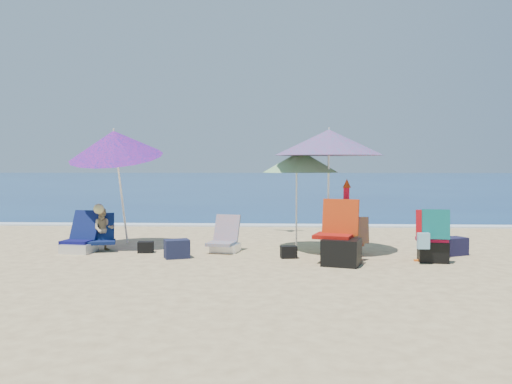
{
  "coord_description": "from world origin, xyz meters",
  "views": [
    {
      "loc": [
        0.16,
        -8.84,
        1.62
      ],
      "look_at": [
        -0.3,
        1.0,
        1.1
      ],
      "focal_mm": 38.04,
      "sensor_mm": 36.0,
      "label": 1
    }
  ],
  "objects_px": {
    "umbrella_turquoise": "(329,142)",
    "person_center": "(348,228)",
    "umbrella_striped": "(301,162)",
    "camp_chair_right": "(433,243)",
    "camp_chair_left": "(340,245)",
    "person_left": "(103,229)",
    "umbrella_blue": "(115,144)",
    "furled_umbrella": "(346,214)",
    "chair_navy": "(80,241)",
    "chair_rainbow": "(225,242)"
  },
  "relations": [
    {
      "from": "umbrella_turquoise",
      "to": "chair_rainbow",
      "type": "bearing_deg",
      "value": -179.26
    },
    {
      "from": "person_center",
      "to": "person_left",
      "type": "relative_size",
      "value": 1.09
    },
    {
      "from": "umbrella_striped",
      "to": "camp_chair_right",
      "type": "xyz_separation_m",
      "value": [
        2.13,
        -1.21,
        -1.34
      ]
    },
    {
      "from": "chair_navy",
      "to": "furled_umbrella",
      "type": "bearing_deg",
      "value": -4.5
    },
    {
      "from": "camp_chair_left",
      "to": "chair_rainbow",
      "type": "bearing_deg",
      "value": 149.27
    },
    {
      "from": "umbrella_turquoise",
      "to": "chair_navy",
      "type": "relative_size",
      "value": 2.92
    },
    {
      "from": "umbrella_striped",
      "to": "camp_chair_right",
      "type": "height_order",
      "value": "umbrella_striped"
    },
    {
      "from": "person_center",
      "to": "umbrella_striped",
      "type": "bearing_deg",
      "value": 147.81
    },
    {
      "from": "person_center",
      "to": "person_left",
      "type": "bearing_deg",
      "value": 176.98
    },
    {
      "from": "camp_chair_left",
      "to": "camp_chair_right",
      "type": "relative_size",
      "value": 1.17
    },
    {
      "from": "person_center",
      "to": "umbrella_blue",
      "type": "bearing_deg",
      "value": 172.86
    },
    {
      "from": "chair_navy",
      "to": "chair_rainbow",
      "type": "xyz_separation_m",
      "value": [
        2.65,
        0.14,
        -0.02
      ]
    },
    {
      "from": "umbrella_striped",
      "to": "furled_umbrella",
      "type": "xyz_separation_m",
      "value": [
        0.76,
        -0.85,
        -0.91
      ]
    },
    {
      "from": "camp_chair_left",
      "to": "person_left",
      "type": "relative_size",
      "value": 1.18
    },
    {
      "from": "umbrella_turquoise",
      "to": "umbrella_blue",
      "type": "distance_m",
      "value": 4.04
    },
    {
      "from": "camp_chair_left",
      "to": "camp_chair_right",
      "type": "xyz_separation_m",
      "value": [
        1.54,
        0.3,
        0.01
      ]
    },
    {
      "from": "person_left",
      "to": "chair_rainbow",
      "type": "bearing_deg",
      "value": -1.25
    },
    {
      "from": "chair_navy",
      "to": "umbrella_striped",
      "type": "bearing_deg",
      "value": 6.62
    },
    {
      "from": "umbrella_turquoise",
      "to": "furled_umbrella",
      "type": "xyz_separation_m",
      "value": [
        0.26,
        -0.54,
        -1.25
      ]
    },
    {
      "from": "umbrella_blue",
      "to": "camp_chair_right",
      "type": "relative_size",
      "value": 2.75
    },
    {
      "from": "umbrella_striped",
      "to": "umbrella_turquoise",
      "type": "bearing_deg",
      "value": -31.69
    },
    {
      "from": "umbrella_blue",
      "to": "chair_rainbow",
      "type": "xyz_separation_m",
      "value": [
        2.13,
        -0.36,
        -1.81
      ]
    },
    {
      "from": "furled_umbrella",
      "to": "camp_chair_right",
      "type": "distance_m",
      "value": 1.48
    },
    {
      "from": "furled_umbrella",
      "to": "person_left",
      "type": "distance_m",
      "value": 4.49
    },
    {
      "from": "person_left",
      "to": "camp_chair_left",
      "type": "bearing_deg",
      "value": -16.02
    },
    {
      "from": "umbrella_striped",
      "to": "umbrella_blue",
      "type": "xyz_separation_m",
      "value": [
        -3.53,
        0.03,
        0.33
      ]
    },
    {
      "from": "umbrella_turquoise",
      "to": "chair_navy",
      "type": "distance_m",
      "value": 4.89
    },
    {
      "from": "camp_chair_left",
      "to": "camp_chair_right",
      "type": "distance_m",
      "value": 1.57
    },
    {
      "from": "camp_chair_left",
      "to": "person_left",
      "type": "xyz_separation_m",
      "value": [
        -4.27,
        1.23,
        0.09
      ]
    },
    {
      "from": "umbrella_turquoise",
      "to": "umbrella_striped",
      "type": "bearing_deg",
      "value": 148.31
    },
    {
      "from": "umbrella_striped",
      "to": "camp_chair_left",
      "type": "bearing_deg",
      "value": -68.73
    },
    {
      "from": "umbrella_turquoise",
      "to": "camp_chair_left",
      "type": "distance_m",
      "value": 2.07
    },
    {
      "from": "umbrella_striped",
      "to": "person_left",
      "type": "relative_size",
      "value": 2.15
    },
    {
      "from": "camp_chair_right",
      "to": "chair_navy",
      "type": "bearing_deg",
      "value": 173.2
    },
    {
      "from": "umbrella_turquoise",
      "to": "person_center",
      "type": "distance_m",
      "value": 1.58
    },
    {
      "from": "umbrella_turquoise",
      "to": "chair_navy",
      "type": "xyz_separation_m",
      "value": [
        -4.54,
        -0.16,
        -1.8
      ]
    },
    {
      "from": "furled_umbrella",
      "to": "chair_navy",
      "type": "height_order",
      "value": "furled_umbrella"
    },
    {
      "from": "furled_umbrella",
      "to": "chair_rainbow",
      "type": "relative_size",
      "value": 1.86
    },
    {
      "from": "umbrella_striped",
      "to": "chair_rainbow",
      "type": "bearing_deg",
      "value": -166.6
    },
    {
      "from": "umbrella_striped",
      "to": "umbrella_blue",
      "type": "distance_m",
      "value": 3.54
    },
    {
      "from": "umbrella_striped",
      "to": "furled_umbrella",
      "type": "height_order",
      "value": "umbrella_striped"
    },
    {
      "from": "umbrella_blue",
      "to": "furled_umbrella",
      "type": "relative_size",
      "value": 1.79
    },
    {
      "from": "umbrella_turquoise",
      "to": "person_left",
      "type": "height_order",
      "value": "umbrella_turquoise"
    },
    {
      "from": "chair_rainbow",
      "to": "camp_chair_right",
      "type": "bearing_deg",
      "value": -13.94
    },
    {
      "from": "umbrella_turquoise",
      "to": "person_left",
      "type": "xyz_separation_m",
      "value": [
        -4.18,
        0.03,
        -1.6
      ]
    },
    {
      "from": "umbrella_striped",
      "to": "person_left",
      "type": "bearing_deg",
      "value": -175.63
    },
    {
      "from": "person_left",
      "to": "umbrella_turquoise",
      "type": "bearing_deg",
      "value": -0.35
    },
    {
      "from": "umbrella_blue",
      "to": "umbrella_striped",
      "type": "bearing_deg",
      "value": -0.42
    },
    {
      "from": "umbrella_turquoise",
      "to": "person_center",
      "type": "relative_size",
      "value": 2.36
    },
    {
      "from": "camp_chair_right",
      "to": "person_left",
      "type": "relative_size",
      "value": 1.0
    }
  ]
}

